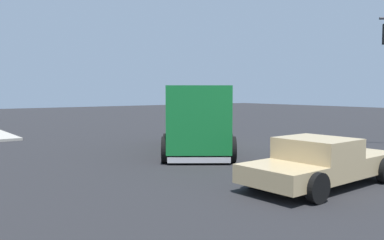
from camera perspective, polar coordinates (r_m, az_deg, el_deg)
ground_plane at (r=20.51m, az=3.17°, el=-3.42°), size 100.00×100.00×0.00m
delivery_truck at (r=17.98m, az=0.69°, el=0.33°), size 7.69×6.56×2.90m
pickup_tan at (r=12.06m, az=17.74°, el=-5.45°), size 2.43×5.28×1.38m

